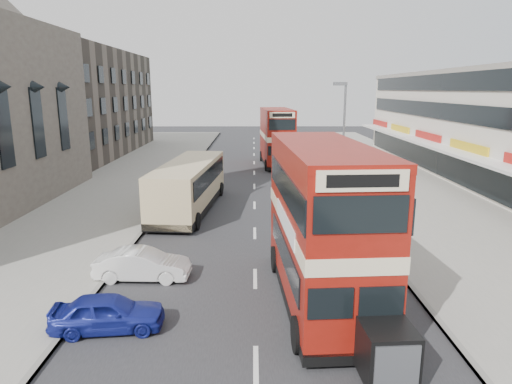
% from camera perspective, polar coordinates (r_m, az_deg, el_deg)
% --- Properties ---
extents(ground, '(160.00, 160.00, 0.00)m').
position_cam_1_polar(ground, '(17.07, -0.09, -13.63)').
color(ground, '#28282B').
rests_on(ground, ground).
extents(road_surface, '(12.00, 90.00, 0.01)m').
position_cam_1_polar(road_surface, '(36.09, -0.21, 0.71)').
color(road_surface, '#28282B').
rests_on(road_surface, ground).
extents(pavement_right, '(12.00, 90.00, 0.15)m').
position_cam_1_polar(pavement_right, '(38.04, 18.18, 0.80)').
color(pavement_right, gray).
rests_on(pavement_right, ground).
extents(pavement_left, '(12.00, 90.00, 0.15)m').
position_cam_1_polar(pavement_left, '(38.00, -18.62, 0.76)').
color(pavement_left, gray).
rests_on(pavement_left, ground).
extents(kerb_left, '(0.20, 90.00, 0.16)m').
position_cam_1_polar(kerb_left, '(36.58, -9.82, 0.80)').
color(kerb_left, gray).
rests_on(kerb_left, ground).
extents(kerb_right, '(0.20, 90.00, 0.16)m').
position_cam_1_polar(kerb_right, '(36.60, 9.38, 0.82)').
color(kerb_right, gray).
rests_on(kerb_right, ground).
extents(brick_terrace, '(14.00, 28.00, 12.00)m').
position_cam_1_polar(brick_terrace, '(57.64, -23.08, 10.28)').
color(brick_terrace, '#66594C').
rests_on(brick_terrace, ground).
extents(commercial_row, '(9.90, 46.20, 9.30)m').
position_cam_1_polar(commercial_row, '(42.41, 28.09, 7.44)').
color(commercial_row, beige).
rests_on(commercial_row, ground).
extents(street_lamp, '(1.00, 0.20, 8.12)m').
position_cam_1_polar(street_lamp, '(34.04, 10.94, 7.88)').
color(street_lamp, slate).
rests_on(street_lamp, ground).
extents(bus_main, '(3.37, 10.22, 5.60)m').
position_cam_1_polar(bus_main, '(16.19, 8.46, -4.04)').
color(bus_main, black).
rests_on(bus_main, ground).
extents(bus_second, '(3.32, 10.08, 5.52)m').
position_cam_1_polar(bus_second, '(45.96, 2.66, 6.99)').
color(bus_second, black).
rests_on(bus_second, ground).
extents(coach, '(3.70, 11.10, 2.89)m').
position_cam_1_polar(coach, '(29.07, -8.45, 1.00)').
color(coach, black).
rests_on(coach, ground).
extents(car_left_near, '(3.71, 1.81, 1.22)m').
position_cam_1_polar(car_left_near, '(15.73, -18.23, -14.29)').
color(car_left_near, navy).
rests_on(car_left_near, ground).
extents(car_left_front, '(3.88, 1.47, 1.26)m').
position_cam_1_polar(car_left_front, '(19.18, -14.16, -8.90)').
color(car_left_front, white).
rests_on(car_left_front, ground).
extents(car_right_a, '(4.69, 2.32, 1.31)m').
position_cam_1_polar(car_right_a, '(32.84, 9.59, 0.46)').
color(car_right_a, maroon).
rests_on(car_right_a, ground).
extents(car_right_b, '(4.68, 2.19, 1.30)m').
position_cam_1_polar(car_right_b, '(36.23, 7.19, 1.69)').
color(car_right_b, '#CC9114').
rests_on(car_right_b, ground).
extents(car_right_c, '(3.81, 1.85, 1.25)m').
position_cam_1_polar(car_right_c, '(48.74, 5.16, 4.59)').
color(car_right_c, '#4F6B9E').
rests_on(car_right_c, ground).
extents(pedestrian_near, '(0.71, 0.66, 1.60)m').
position_cam_1_polar(pedestrian_near, '(30.96, 15.97, -0.06)').
color(pedestrian_near, gray).
rests_on(pedestrian_near, pavement_right).
extents(pedestrian_far, '(1.20, 0.64, 1.95)m').
position_cam_1_polar(pedestrian_far, '(45.85, 11.48, 4.49)').
color(pedestrian_far, gray).
rests_on(pedestrian_far, pavement_right).
extents(cyclist, '(0.70, 1.59, 1.99)m').
position_cam_1_polar(cyclist, '(37.42, 5.69, 2.14)').
color(cyclist, gray).
rests_on(cyclist, ground).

